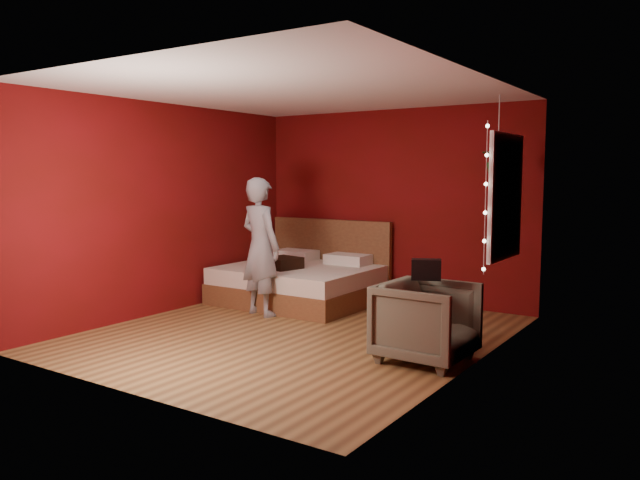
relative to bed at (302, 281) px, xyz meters
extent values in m
plane|color=olive|center=(0.95, -1.46, -0.28)|extent=(4.50, 4.50, 0.00)
cube|color=#660A0E|center=(0.95, 0.80, 1.02)|extent=(4.00, 0.02, 2.60)
cube|color=#660A0E|center=(0.95, -3.72, 1.02)|extent=(4.00, 0.02, 2.60)
cube|color=#660A0E|center=(-1.06, -1.46, 1.02)|extent=(0.02, 4.50, 2.60)
cube|color=#660A0E|center=(2.96, -1.46, 1.02)|extent=(0.02, 4.50, 2.60)
cube|color=silver|center=(0.95, -1.46, 2.33)|extent=(4.00, 4.50, 0.02)
cube|color=white|center=(2.92, -0.56, 1.22)|extent=(0.04, 0.97, 1.27)
cube|color=black|center=(2.91, -0.56, 1.22)|extent=(0.02, 0.85, 1.15)
cube|color=white|center=(2.90, -0.56, 1.22)|extent=(0.03, 0.05, 1.15)
cube|color=white|center=(2.90, -0.56, 1.22)|extent=(0.03, 0.85, 0.05)
cylinder|color=silver|center=(2.89, -1.08, 1.22)|extent=(0.01, 0.01, 1.45)
sphere|color=#FFF2CC|center=(2.89, -1.08, 0.54)|extent=(0.04, 0.04, 0.04)
sphere|color=#FFF2CC|center=(2.89, -1.08, 0.81)|extent=(0.04, 0.04, 0.04)
sphere|color=#FFF2CC|center=(2.89, -1.08, 1.08)|extent=(0.04, 0.04, 0.04)
sphere|color=#FFF2CC|center=(2.89, -1.08, 1.35)|extent=(0.04, 0.04, 0.04)
sphere|color=#FFF2CC|center=(2.89, -1.08, 1.62)|extent=(0.04, 0.04, 0.04)
sphere|color=#FFF2CC|center=(2.89, -1.08, 1.89)|extent=(0.04, 0.04, 0.04)
cube|color=brown|center=(0.00, -0.09, -0.14)|extent=(1.96, 1.67, 0.27)
cube|color=silver|center=(0.00, -0.09, 0.10)|extent=(1.92, 1.63, 0.22)
cube|color=brown|center=(0.00, 0.70, 0.26)|extent=(1.96, 0.08, 1.08)
cube|color=silver|center=(-0.44, 0.47, 0.28)|extent=(0.59, 0.37, 0.14)
cube|color=silver|center=(0.44, 0.47, 0.28)|extent=(0.59, 0.37, 0.14)
imported|color=gray|center=(0.05, -0.96, 0.56)|extent=(0.69, 0.53, 1.69)
imported|color=#5F5F4B|center=(2.55, -1.62, 0.09)|extent=(0.83, 0.81, 0.74)
cube|color=black|center=(2.49, -1.51, 0.56)|extent=(0.30, 0.23, 0.19)
cube|color=black|center=(-0.07, -0.35, 0.28)|extent=(0.49, 0.49, 0.15)
cylinder|color=silver|center=(2.63, 0.06, 2.05)|extent=(0.01, 0.01, 0.53)
imported|color=#1B5E25|center=(2.63, 0.06, 1.61)|extent=(0.40, 0.37, 0.36)
camera|label=1|loc=(4.85, -6.85, 1.44)|focal=35.00mm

